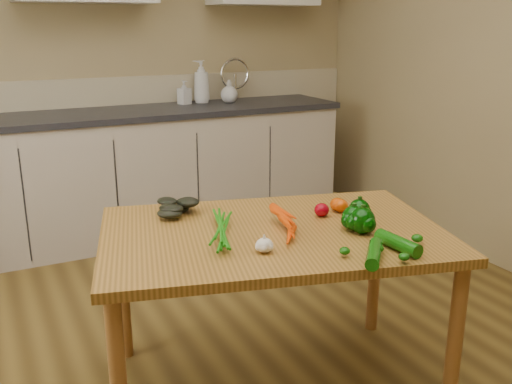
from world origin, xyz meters
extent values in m
cube|color=tan|center=(0.00, 2.51, 1.30)|extent=(4.00, 0.02, 2.60)
cube|color=#C0B290|center=(0.00, 2.48, 0.55)|extent=(3.98, 0.03, 1.10)
cube|color=#B5A797|center=(0.20, 2.19, 0.43)|extent=(2.80, 0.60, 0.86)
cube|color=#2B2B30|center=(0.20, 2.19, 0.88)|extent=(2.84, 0.64, 0.04)
cube|color=#99999E|center=(0.98, 2.19, 0.84)|extent=(0.55, 0.42, 0.10)
cylinder|color=silver|center=(0.98, 2.37, 1.02)|extent=(0.02, 0.02, 0.24)
cube|color=#A77330|center=(0.14, 0.15, 0.69)|extent=(1.49, 1.15, 0.04)
cylinder|color=#9A622D|center=(0.63, -0.35, 0.33)|extent=(0.06, 0.06, 0.67)
cylinder|color=#9A622D|center=(-0.35, 0.66, 0.33)|extent=(0.06, 0.06, 0.67)
cylinder|color=#9A622D|center=(0.81, 0.36, 0.33)|extent=(0.06, 0.06, 0.67)
imported|color=silver|center=(0.69, 2.34, 1.06)|extent=(0.14, 0.14, 0.31)
imported|color=silver|center=(0.55, 2.32, 0.99)|extent=(0.10, 0.10, 0.17)
imported|color=silver|center=(0.89, 2.26, 0.98)|extent=(0.18, 0.18, 0.17)
ellipsoid|color=white|center=(0.01, -0.03, 0.73)|extent=(0.06, 0.06, 0.05)
sphere|color=#033302|center=(0.42, 0.02, 0.75)|extent=(0.09, 0.09, 0.09)
sphere|color=#033302|center=(0.50, 0.09, 0.75)|extent=(0.09, 0.09, 0.09)
sphere|color=#033302|center=(0.43, -0.03, 0.75)|extent=(0.10, 0.10, 0.10)
ellipsoid|color=#90020F|center=(0.40, 0.21, 0.73)|extent=(0.06, 0.06, 0.06)
ellipsoid|color=#C74204|center=(0.49, 0.24, 0.73)|extent=(0.06, 0.06, 0.06)
ellipsoid|color=#C74204|center=(0.50, 0.22, 0.73)|extent=(0.06, 0.06, 0.06)
cylinder|color=#0C4B08|center=(0.44, -0.22, 0.73)|extent=(0.07, 0.19, 0.05)
cylinder|color=#0C4B08|center=(0.31, -0.26, 0.73)|extent=(0.17, 0.18, 0.05)
camera|label=1|loc=(-0.84, -1.68, 1.48)|focal=40.00mm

